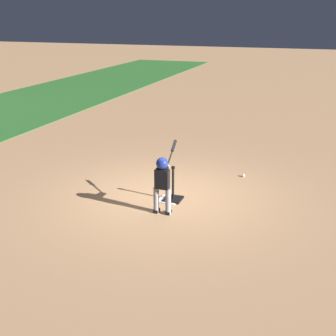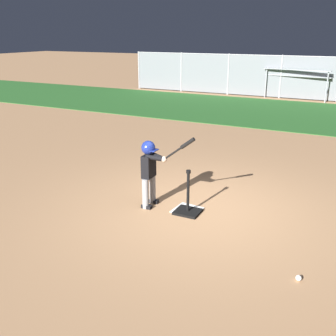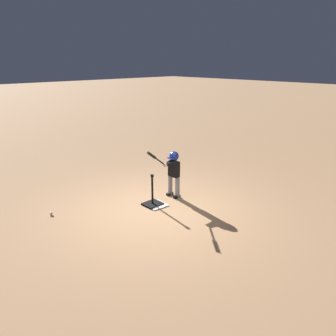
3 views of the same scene
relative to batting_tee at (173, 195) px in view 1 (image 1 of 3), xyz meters
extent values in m
plane|color=#AD7F56|center=(0.15, 0.24, -0.11)|extent=(90.00, 90.00, 0.00)
cube|color=white|center=(-0.04, 0.08, -0.10)|extent=(0.48, 0.48, 0.02)
cube|color=black|center=(0.00, 0.00, -0.09)|extent=(0.42, 0.38, 0.04)
cylinder|color=black|center=(0.00, 0.00, 0.26)|extent=(0.05, 0.05, 0.67)
cylinder|color=black|center=(0.00, 0.00, 0.63)|extent=(0.08, 0.08, 0.05)
cylinder|color=gray|center=(-0.73, 0.11, 0.15)|extent=(0.11, 0.11, 0.53)
cube|color=black|center=(-0.71, 0.11, -0.08)|extent=(0.18, 0.09, 0.06)
cylinder|color=gray|center=(-0.73, -0.15, 0.15)|extent=(0.11, 0.11, 0.53)
cube|color=black|center=(-0.71, -0.15, -0.08)|extent=(0.18, 0.09, 0.06)
cube|color=black|center=(-0.73, -0.02, 0.62)|extent=(0.15, 0.28, 0.39)
sphere|color=#DBB293|center=(-0.73, -0.02, 0.93)|extent=(0.20, 0.20, 0.20)
sphere|color=navy|center=(-0.73, -0.02, 0.94)|extent=(0.24, 0.24, 0.24)
cube|color=navy|center=(-0.63, -0.02, 0.91)|extent=(0.12, 0.18, 0.01)
cylinder|color=black|center=(-0.58, 0.03, 0.80)|extent=(0.33, 0.17, 0.12)
cylinder|color=black|center=(-0.58, -0.06, 0.80)|extent=(0.33, 0.17, 0.12)
sphere|color=#DBB293|center=(-0.44, -0.02, 0.78)|extent=(0.10, 0.10, 0.10)
cylinder|color=black|center=(-0.18, -0.02, 0.98)|extent=(0.54, 0.03, 0.43)
cylinder|color=black|center=(-0.01, -0.02, 1.11)|extent=(0.25, 0.06, 0.22)
cylinder|color=black|center=(-0.45, -0.02, 0.77)|extent=(0.04, 0.05, 0.05)
sphere|color=white|center=(1.99, -1.16, -0.08)|extent=(0.07, 0.07, 0.07)
camera|label=1|loc=(-8.87, -2.99, 3.76)|focal=50.00mm
camera|label=2|loc=(2.37, -5.55, 2.78)|focal=42.00mm
camera|label=3|loc=(4.68, 5.40, 3.18)|focal=35.00mm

